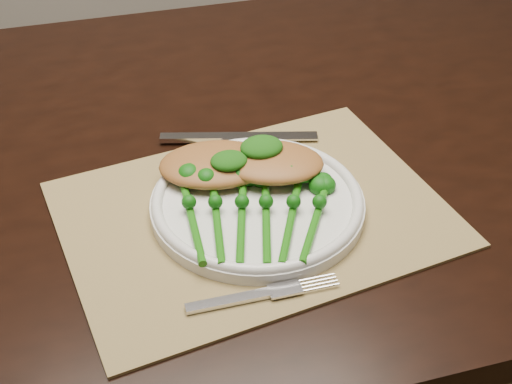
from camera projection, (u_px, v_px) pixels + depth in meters
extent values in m
cube|color=black|center=(218.00, 152.00, 1.01)|extent=(1.62, 0.94, 0.04)
cube|color=olive|center=(253.00, 214.00, 0.87)|extent=(0.50, 0.40, 0.00)
cylinder|color=silver|center=(257.00, 205.00, 0.87)|extent=(0.26, 0.26, 0.02)
torus|color=silver|center=(257.00, 199.00, 0.86)|extent=(0.26, 0.26, 0.01)
cube|color=silver|center=(192.00, 138.00, 0.99)|extent=(0.09, 0.04, 0.01)
cube|color=silver|center=(269.00, 136.00, 0.99)|extent=(0.13, 0.05, 0.00)
cube|color=silver|center=(229.00, 301.00, 0.75)|extent=(0.09, 0.01, 0.01)
ellipsoid|color=#A3662F|center=(216.00, 164.00, 0.89)|extent=(0.16, 0.12, 0.03)
ellipsoid|color=#A3662F|center=(271.00, 162.00, 0.89)|extent=(0.15, 0.13, 0.03)
ellipsoid|color=#0D3F09|center=(229.00, 161.00, 0.87)|extent=(0.05, 0.04, 0.02)
ellipsoid|color=#0D3F09|center=(262.00, 147.00, 0.89)|extent=(0.05, 0.05, 0.02)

